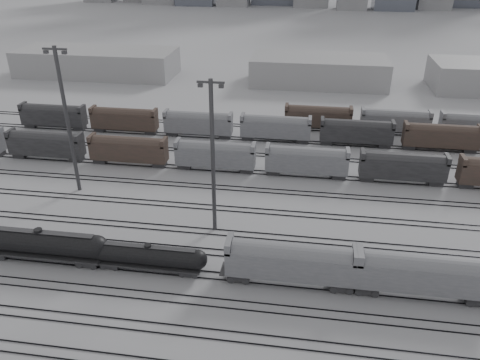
# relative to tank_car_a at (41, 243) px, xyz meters

# --- Properties ---
(ground) EXTENTS (900.00, 900.00, 0.00)m
(ground) POSITION_rel_tank_car_a_xyz_m (26.75, -1.00, -2.72)
(ground) COLOR silver
(ground) RESTS_ON ground
(tracks) EXTENTS (220.00, 71.50, 0.16)m
(tracks) POSITION_rel_tank_car_a_xyz_m (26.75, 16.50, -2.64)
(tracks) COLOR black
(tracks) RESTS_ON ground
(tank_car_a) EXTENTS (19.03, 3.17, 4.70)m
(tank_car_a) POSITION_rel_tank_car_a_xyz_m (0.00, 0.00, 0.00)
(tank_car_a) COLOR black
(tank_car_a) RESTS_ON ground
(tank_car_b) EXTENTS (15.63, 2.60, 3.86)m
(tank_car_b) POSITION_rel_tank_car_a_xyz_m (15.05, -0.00, -0.49)
(tank_car_b) COLOR black
(tank_car_b) RESTS_ON ground
(hopper_car_a) EXTENTS (16.26, 3.23, 5.82)m
(hopper_car_a) POSITION_rel_tank_car_a_xyz_m (33.48, -0.00, 0.87)
(hopper_car_a) COLOR black
(hopper_car_a) RESTS_ON ground
(hopper_car_b) EXTENTS (16.34, 3.25, 5.84)m
(hopper_car_b) POSITION_rel_tank_car_a_xyz_m (49.49, 0.00, 0.89)
(hopper_car_b) COLOR black
(hopper_car_b) RESTS_ON ground
(light_mast_b) EXTENTS (3.96, 0.63, 24.77)m
(light_mast_b) POSITION_rel_tank_car_a_xyz_m (-4.28, 19.62, 10.42)
(light_mast_b) COLOR #3D3D40
(light_mast_b) RESTS_ON ground
(light_mast_c) EXTENTS (3.69, 0.59, 23.06)m
(light_mast_c) POSITION_rel_tank_car_a_xyz_m (21.62, 10.93, 9.51)
(light_mast_c) COLOR #3D3D40
(light_mast_c) RESTS_ON ground
(bg_string_near) EXTENTS (151.00, 3.00, 5.60)m
(bg_string_near) POSITION_rel_tank_car_a_xyz_m (34.75, 31.00, 0.08)
(bg_string_near) COLOR gray
(bg_string_near) RESTS_ON ground
(bg_string_mid) EXTENTS (151.00, 3.00, 5.60)m
(bg_string_mid) POSITION_rel_tank_car_a_xyz_m (44.75, 47.00, 0.08)
(bg_string_mid) COLOR black
(bg_string_mid) RESTS_ON ground
(bg_string_far) EXTENTS (66.00, 3.00, 5.60)m
(bg_string_far) POSITION_rel_tank_car_a_xyz_m (62.25, 55.00, 0.08)
(bg_string_far) COLOR #49352E
(bg_string_far) RESTS_ON ground
(warehouse_left) EXTENTS (50.00, 18.00, 8.00)m
(warehouse_left) POSITION_rel_tank_car_a_xyz_m (-33.25, 94.00, 1.28)
(warehouse_left) COLOR gray
(warehouse_left) RESTS_ON ground
(warehouse_mid) EXTENTS (40.00, 18.00, 8.00)m
(warehouse_mid) POSITION_rel_tank_car_a_xyz_m (36.75, 94.00, 1.28)
(warehouse_mid) COLOR gray
(warehouse_mid) RESTS_ON ground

